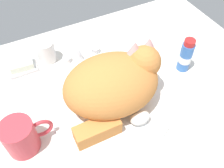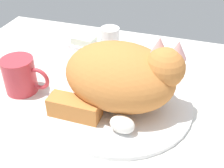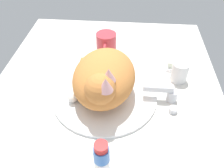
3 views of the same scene
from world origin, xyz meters
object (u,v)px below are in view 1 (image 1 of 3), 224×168
(coffee_mug, at_px, (21,137))
(soap_bar, at_px, (21,65))
(faucet, at_px, (83,53))
(cat, at_px, (114,83))
(toothpaste_bottle, at_px, (186,56))
(rinse_cup, at_px, (46,52))

(coffee_mug, bearing_deg, soap_bar, 77.68)
(coffee_mug, relative_size, soap_bar, 1.72)
(faucet, distance_m, cat, 0.22)
(cat, distance_m, toothpaste_bottle, 0.27)
(rinse_cup, distance_m, toothpaste_bottle, 0.45)
(faucet, relative_size, cat, 0.46)
(coffee_mug, xyz_separation_m, rinse_cup, (0.15, 0.28, -0.01))
(rinse_cup, xyz_separation_m, soap_bar, (-0.09, -0.01, -0.01))
(coffee_mug, distance_m, toothpaste_bottle, 0.54)
(rinse_cup, distance_m, soap_bar, 0.09)
(faucet, height_order, soap_bar, faucet)
(toothpaste_bottle, bearing_deg, coffee_mug, -175.35)
(faucet, xyz_separation_m, toothpaste_bottle, (0.28, -0.19, 0.03))
(cat, distance_m, coffee_mug, 0.27)
(coffee_mug, height_order, rinse_cup, coffee_mug)
(faucet, height_order, cat, cat)
(faucet, relative_size, coffee_mug, 1.07)
(rinse_cup, bearing_deg, faucet, -25.51)
(faucet, height_order, coffee_mug, coffee_mug)
(cat, bearing_deg, coffee_mug, -176.10)
(soap_bar, distance_m, toothpaste_bottle, 0.53)
(faucet, relative_size, toothpaste_bottle, 1.13)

